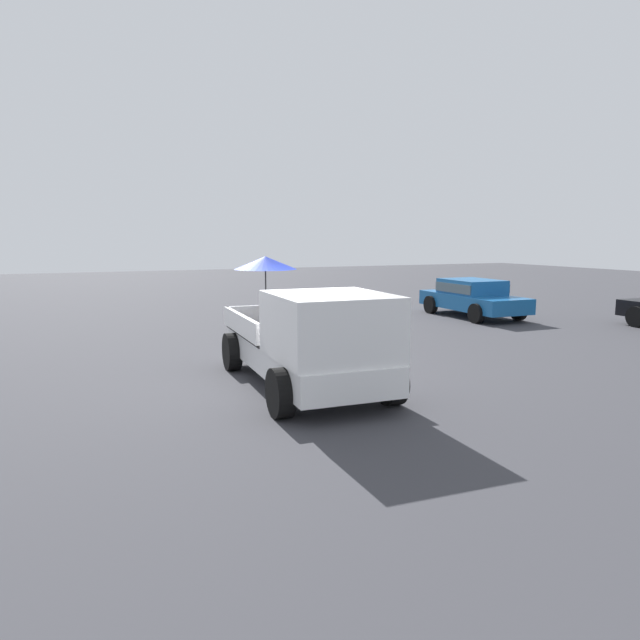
# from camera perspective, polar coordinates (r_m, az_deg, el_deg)

# --- Properties ---
(ground_plane) EXTENTS (80.00, 80.00, 0.00)m
(ground_plane) POSITION_cam_1_polar(r_m,az_deg,el_deg) (11.07, -1.76, -6.52)
(ground_plane) COLOR #38383D
(pickup_truck_main) EXTENTS (5.17, 2.44, 2.41)m
(pickup_truck_main) POSITION_cam_1_polar(r_m,az_deg,el_deg) (10.50, -1.15, -1.81)
(pickup_truck_main) COLOR black
(pickup_truck_main) RESTS_ON ground
(parked_sedan_far) EXTENTS (4.34, 2.07, 1.33)m
(parked_sedan_far) POSITION_cam_1_polar(r_m,az_deg,el_deg) (21.11, 14.97, 2.33)
(parked_sedan_far) COLOR black
(parked_sedan_far) RESTS_ON ground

